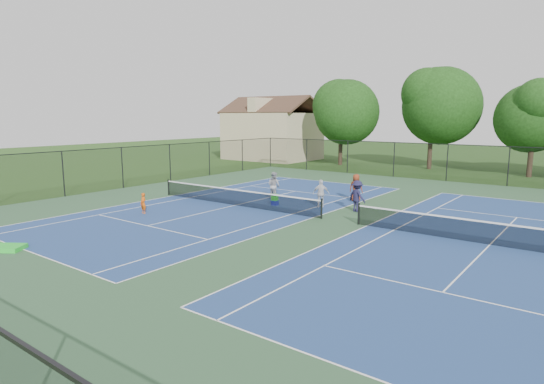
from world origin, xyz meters
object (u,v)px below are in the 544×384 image
Objects in this scene: clapboard_house at (272,134)px; ball_hopper at (275,197)px; bystander_b at (357,196)px; tree_back_a at (341,109)px; instructor at (274,186)px; bystander_c at (356,188)px; tree_back_b at (433,102)px; tree_back_c at (535,113)px; bystander_a at (321,193)px; ball_crate at (275,203)px; child_player at (143,203)px.

clapboard_house is 28.50× the size of ball_hopper.
tree_back_a is at bearing -40.59° from bystander_b.
clapboard_house is at bearing -25.81° from bystander_b.
instructor is at bearing -72.39° from tree_back_a.
tree_back_a reaches higher than bystander_b.
bystander_c is at bearing -144.94° from instructor.
instructor is at bearing -52.89° from clapboard_house.
tree_back_b is at bearing 12.53° from tree_back_a.
bystander_a is at bearing -108.85° from tree_back_c.
clapboard_house reaches higher than instructor.
ball_hopper is at bearing -113.36° from tree_back_c.
instructor is 1.04× the size of bystander_c.
tree_back_c reaches higher than bystander_c.
tree_back_c is 4.78× the size of bystander_b.
tree_back_b is 26.47× the size of ball_hopper.
instructor is 5.92m from bystander_b.
instructor is 4.82× the size of ball_crate.
clapboard_house is 29.30× the size of ball_crate.
ball_crate is at bearing 41.20° from bystander_c.
ball_hopper reaches higher than ball_crate.
tree_back_c is at bearing -6.34° from tree_back_b.
tree_back_a is 10.47m from clapboard_house.
child_player is 7.55m from ball_hopper.
bystander_b is 4.93m from ball_hopper.
child_player is at bearing -125.04° from ball_hopper.
tree_back_c is 0.78× the size of clapboard_house.
bystander_c is 4.53× the size of ball_hopper.
bystander_a is 3.01m from bystander_c.
tree_back_c is 33.41m from child_player.
clapboard_house reaches higher than bystander_b.
tree_back_a is 24.83× the size of ball_crate.
tree_back_b reaches higher than tree_back_c.
bystander_b reaches higher than ball_crate.
bystander_a is at bearing -86.68° from tree_back_b.
tree_back_c is 24.12m from bystander_a.
clapboard_house reaches higher than bystander_a.
tree_back_a is at bearing -176.82° from tree_back_c.
tree_back_c is 28.10m from clapboard_house.
tree_back_a is 18.04m from tree_back_c.
bystander_b is 4.77× the size of ball_crate.
bystander_b is 4.97m from ball_crate.
tree_back_a is at bearing -68.58° from bystander_c.
tree_back_b reaches higher than child_player.
instructor is at bearing 16.55° from bystander_b.
bystander_c is (2.13, -20.48, -5.74)m from tree_back_b.
clapboard_house is (-19.00, -1.00, -3.50)m from tree_back_b.
tree_back_c is 21.17m from bystander_c.
clapboard_house is at bearing -176.99° from tree_back_b.
bystander_c is (-1.47, 2.79, -0.02)m from bystander_b.
ball_hopper is (0.00, 0.00, 0.33)m from ball_crate.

